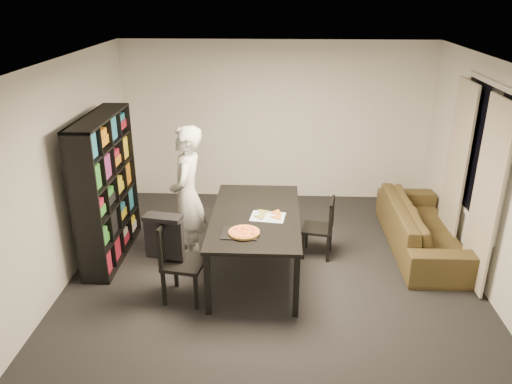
{
  "coord_description": "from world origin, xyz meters",
  "views": [
    {
      "loc": [
        0.04,
        -5.22,
        3.36
      ],
      "look_at": [
        -0.22,
        0.35,
        1.05
      ],
      "focal_mm": 35.0,
      "sensor_mm": 36.0,
      "label": 1
    }
  ],
  "objects_px": {
    "sofa": "(423,227)",
    "chair_right": "(324,224)",
    "person": "(187,196)",
    "pepperoni_pizza": "(244,232)",
    "baking_tray": "(240,233)",
    "chair_left": "(176,255)",
    "bookshelf": "(106,189)",
    "dining_table": "(256,220)"
  },
  "relations": [
    {
      "from": "sofa",
      "to": "chair_right",
      "type": "bearing_deg",
      "value": 101.31
    },
    {
      "from": "chair_right",
      "to": "person",
      "type": "relative_size",
      "value": 0.45
    },
    {
      "from": "person",
      "to": "pepperoni_pizza",
      "type": "bearing_deg",
      "value": 43.55
    },
    {
      "from": "chair_right",
      "to": "pepperoni_pizza",
      "type": "bearing_deg",
      "value": -33.88
    },
    {
      "from": "baking_tray",
      "to": "sofa",
      "type": "relative_size",
      "value": 0.18
    },
    {
      "from": "chair_left",
      "to": "baking_tray",
      "type": "bearing_deg",
      "value": -74.41
    },
    {
      "from": "bookshelf",
      "to": "baking_tray",
      "type": "relative_size",
      "value": 4.75
    },
    {
      "from": "chair_right",
      "to": "person",
      "type": "bearing_deg",
      "value": -73.01
    },
    {
      "from": "chair_left",
      "to": "chair_right",
      "type": "height_order",
      "value": "chair_left"
    },
    {
      "from": "bookshelf",
      "to": "sofa",
      "type": "xyz_separation_m",
      "value": [
        4.18,
        0.38,
        -0.63
      ]
    },
    {
      "from": "chair_left",
      "to": "person",
      "type": "relative_size",
      "value": 0.53
    },
    {
      "from": "dining_table",
      "to": "bookshelf",
      "type": "bearing_deg",
      "value": 169.65
    },
    {
      "from": "pepperoni_pizza",
      "to": "dining_table",
      "type": "bearing_deg",
      "value": 78.87
    },
    {
      "from": "pepperoni_pizza",
      "to": "baking_tray",
      "type": "bearing_deg",
      "value": 164.53
    },
    {
      "from": "chair_left",
      "to": "person",
      "type": "distance_m",
      "value": 0.93
    },
    {
      "from": "chair_right",
      "to": "sofa",
      "type": "relative_size",
      "value": 0.38
    },
    {
      "from": "dining_table",
      "to": "chair_right",
      "type": "bearing_deg",
      "value": 27.58
    },
    {
      "from": "bookshelf",
      "to": "chair_right",
      "type": "xyz_separation_m",
      "value": [
        2.81,
        0.1,
        -0.48
      ]
    },
    {
      "from": "pepperoni_pizza",
      "to": "sofa",
      "type": "relative_size",
      "value": 0.16
    },
    {
      "from": "dining_table",
      "to": "sofa",
      "type": "distance_m",
      "value": 2.4
    },
    {
      "from": "dining_table",
      "to": "person",
      "type": "xyz_separation_m",
      "value": [
        -0.88,
        0.27,
        0.18
      ]
    },
    {
      "from": "chair_left",
      "to": "person",
      "type": "xyz_separation_m",
      "value": [
        -0.01,
        0.86,
        0.36
      ]
    },
    {
      "from": "chair_right",
      "to": "bookshelf",
      "type": "bearing_deg",
      "value": -76.95
    },
    {
      "from": "chair_left",
      "to": "person",
      "type": "bearing_deg",
      "value": 10.02
    },
    {
      "from": "person",
      "to": "sofa",
      "type": "relative_size",
      "value": 0.83
    },
    {
      "from": "chair_right",
      "to": "sofa",
      "type": "bearing_deg",
      "value": 112.24
    },
    {
      "from": "bookshelf",
      "to": "person",
      "type": "xyz_separation_m",
      "value": [
        1.06,
        -0.08,
        -0.04
      ]
    },
    {
      "from": "bookshelf",
      "to": "sofa",
      "type": "height_order",
      "value": "bookshelf"
    },
    {
      "from": "bookshelf",
      "to": "sofa",
      "type": "bearing_deg",
      "value": 5.17
    },
    {
      "from": "sofa",
      "to": "chair_left",
      "type": "bearing_deg",
      "value": 112.98
    },
    {
      "from": "pepperoni_pizza",
      "to": "chair_left",
      "type": "bearing_deg",
      "value": -175.38
    },
    {
      "from": "bookshelf",
      "to": "chair_left",
      "type": "distance_m",
      "value": 1.48
    },
    {
      "from": "chair_right",
      "to": "pepperoni_pizza",
      "type": "distance_m",
      "value": 1.44
    },
    {
      "from": "person",
      "to": "pepperoni_pizza",
      "type": "relative_size",
      "value": 5.18
    },
    {
      "from": "chair_left",
      "to": "baking_tray",
      "type": "relative_size",
      "value": 2.38
    },
    {
      "from": "pepperoni_pizza",
      "to": "chair_right",
      "type": "bearing_deg",
      "value": 45.19
    },
    {
      "from": "bookshelf",
      "to": "chair_left",
      "type": "relative_size",
      "value": 1.99
    },
    {
      "from": "dining_table",
      "to": "baking_tray",
      "type": "height_order",
      "value": "baking_tray"
    },
    {
      "from": "person",
      "to": "sofa",
      "type": "distance_m",
      "value": 3.21
    },
    {
      "from": "chair_left",
      "to": "chair_right",
      "type": "xyz_separation_m",
      "value": [
        1.74,
        1.05,
        -0.08
      ]
    },
    {
      "from": "bookshelf",
      "to": "baking_tray",
      "type": "xyz_separation_m",
      "value": [
        1.78,
        -0.87,
        -0.15
      ]
    },
    {
      "from": "dining_table",
      "to": "person",
      "type": "distance_m",
      "value": 0.93
    }
  ]
}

